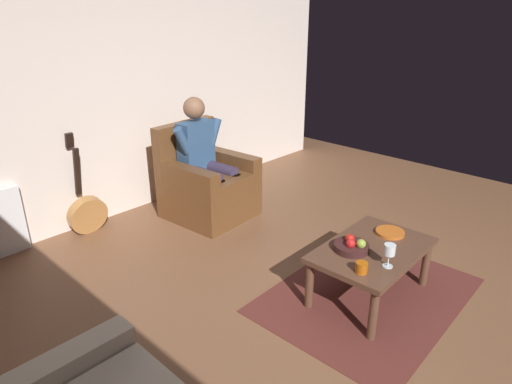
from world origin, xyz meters
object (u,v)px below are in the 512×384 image
at_px(guitar, 87,212).
at_px(decorative_dish, 390,232).
at_px(person_seated, 204,155).
at_px(coffee_table, 372,255).
at_px(fruit_bowl, 352,246).
at_px(armchair, 206,186).
at_px(candle_jar, 362,268).
at_px(wine_glass_near, 389,251).

bearing_deg(guitar, decorative_dish, 116.07).
relative_size(person_seated, coffee_table, 1.30).
bearing_deg(fruit_bowl, coffee_table, 146.10).
relative_size(fruit_bowl, decorative_dish, 1.15).
height_order(armchair, candle_jar, armchair).
distance_m(guitar, decorative_dish, 2.80).
distance_m(coffee_table, decorative_dish, 0.30).
height_order(person_seated, coffee_table, person_seated).
relative_size(coffee_table, decorative_dish, 4.30).
xyz_separation_m(armchair, coffee_table, (0.13, 2.00, 0.03)).
height_order(coffee_table, candle_jar, candle_jar).
bearing_deg(guitar, person_seated, 154.06).
bearing_deg(guitar, candle_jar, 102.71).
bearing_deg(decorative_dish, person_seated, -85.37).
height_order(armchair, decorative_dish, armchair).
height_order(wine_glass_near, decorative_dish, wine_glass_near).
xyz_separation_m(coffee_table, wine_glass_near, (0.16, 0.20, 0.18)).
bearing_deg(candle_jar, guitar, -77.29).
height_order(coffee_table, wine_glass_near, wine_glass_near).
xyz_separation_m(wine_glass_near, fruit_bowl, (-0.02, -0.30, -0.08)).
height_order(wine_glass_near, candle_jar, wine_glass_near).
height_order(armchair, coffee_table, armchair).
relative_size(wine_glass_near, fruit_bowl, 0.66).
bearing_deg(person_seated, armchair, 90.00).
height_order(guitar, decorative_dish, guitar).
distance_m(coffee_table, wine_glass_near, 0.31).
bearing_deg(coffee_table, guitar, -69.53).
bearing_deg(guitar, coffee_table, 110.47).
relative_size(fruit_bowl, candle_jar, 3.13).
bearing_deg(wine_glass_near, armchair, -97.40).
xyz_separation_m(wine_glass_near, candle_jar, (0.19, -0.09, -0.08)).
relative_size(guitar, wine_glass_near, 5.87).
relative_size(armchair, coffee_table, 1.01).
height_order(coffee_table, guitar, guitar).
height_order(person_seated, wine_glass_near, person_seated).
bearing_deg(candle_jar, person_seated, -102.59).
relative_size(coffee_table, wine_glass_near, 5.66).
xyz_separation_m(armchair, candle_jar, (0.47, 2.11, 0.13)).
xyz_separation_m(armchair, wine_glass_near, (0.29, 2.20, 0.21)).
distance_m(wine_glass_near, candle_jar, 0.22).
distance_m(person_seated, candle_jar, 2.18).
height_order(armchair, guitar, guitar).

